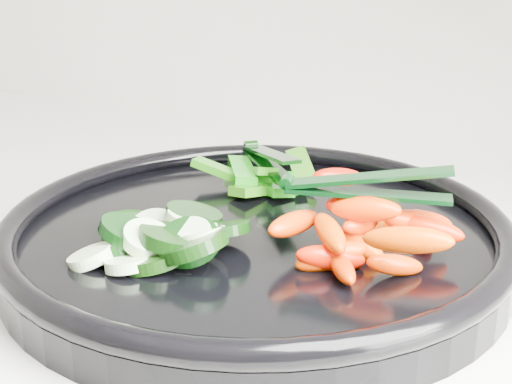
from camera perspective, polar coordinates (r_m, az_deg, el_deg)
The scene contains 6 objects.
veggie_tray at distance 0.53m, azimuth 0.00°, elevation -3.53°, with size 0.39×0.39×0.04m.
cucumber_pile at distance 0.50m, azimuth -7.65°, elevation -3.54°, with size 0.13×0.13×0.04m.
carrot_pile at distance 0.48m, azimuth 8.88°, elevation -3.04°, with size 0.13×0.15×0.06m.
pepper_pile at distance 0.62m, azimuth 0.58°, elevation 1.08°, with size 0.11×0.11×0.04m.
tong_carrot at distance 0.48m, azimuth 8.51°, elevation 0.52°, with size 0.11×0.05×0.02m.
tong_pepper at distance 0.61m, azimuth 1.01°, elevation 2.63°, with size 0.09×0.09×0.02m.
Camera 1 is at (-0.10, 1.23, 1.16)m, focal length 50.00 mm.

